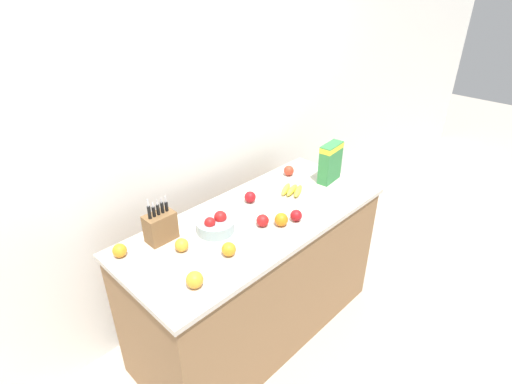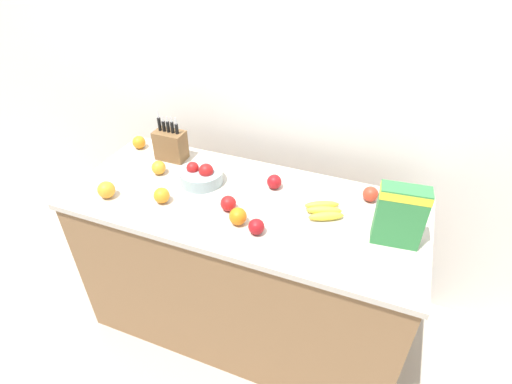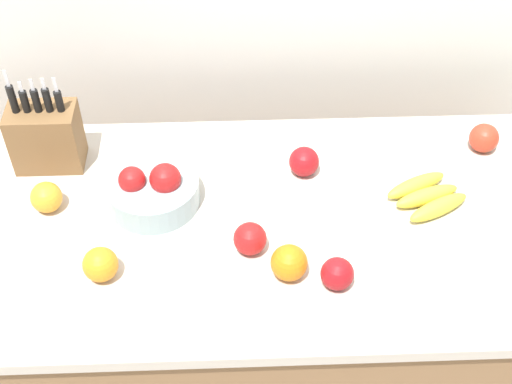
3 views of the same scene
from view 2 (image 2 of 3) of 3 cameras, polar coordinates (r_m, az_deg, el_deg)
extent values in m
plane|color=#B2A899|center=(2.57, -1.39, -17.87)|extent=(14.00, 14.00, 0.00)
cube|color=silver|center=(2.20, 4.09, 15.23)|extent=(9.00, 0.06, 2.60)
cube|color=olive|center=(2.23, -1.56, -11.10)|extent=(1.67, 0.69, 0.89)
cube|color=beige|center=(1.91, -1.79, -1.66)|extent=(1.70, 0.72, 0.03)
cube|color=brown|center=(2.24, -12.09, 6.54)|extent=(0.16, 0.10, 0.16)
cylinder|color=black|center=(2.21, -13.63, 9.39)|extent=(0.02, 0.02, 0.07)
cube|color=silver|center=(2.18, -13.85, 10.75)|extent=(0.01, 0.00, 0.04)
cylinder|color=black|center=(2.20, -13.03, 9.13)|extent=(0.02, 0.02, 0.06)
cube|color=silver|center=(2.18, -13.18, 10.10)|extent=(0.01, 0.00, 0.03)
cylinder|color=black|center=(2.18, -12.45, 9.07)|extent=(0.02, 0.02, 0.06)
cube|color=silver|center=(2.16, -12.61, 10.12)|extent=(0.01, 0.00, 0.03)
cylinder|color=black|center=(2.17, -11.87, 9.00)|extent=(0.02, 0.02, 0.06)
cube|color=silver|center=(2.15, -12.02, 10.09)|extent=(0.01, 0.00, 0.03)
cylinder|color=black|center=(2.16, -11.26, 8.81)|extent=(0.02, 0.02, 0.05)
cube|color=silver|center=(2.14, -11.41, 9.91)|extent=(0.01, 0.00, 0.04)
cube|color=#338442|center=(1.70, 19.86, -3.26)|extent=(0.20, 0.10, 0.27)
cube|color=yellow|center=(1.64, 20.64, -0.23)|extent=(0.20, 0.10, 0.04)
cylinder|color=#99B2B7|center=(2.03, -7.79, 2.24)|extent=(0.22, 0.22, 0.07)
sphere|color=red|center=(1.99, -7.14, 3.04)|extent=(0.07, 0.07, 0.07)
sphere|color=red|center=(2.02, -9.03, 3.43)|extent=(0.06, 0.06, 0.06)
ellipsoid|color=yellow|center=(1.81, 9.99, -3.44)|extent=(0.16, 0.11, 0.04)
ellipsoid|color=yellow|center=(1.84, 9.69, -2.62)|extent=(0.17, 0.09, 0.04)
ellipsoid|color=yellow|center=(1.87, 9.40, -1.83)|extent=(0.16, 0.10, 0.04)
sphere|color=#A31419|center=(1.71, 0.05, -4.97)|extent=(0.07, 0.07, 0.07)
sphere|color=#A31419|center=(1.97, 2.62, 1.48)|extent=(0.07, 0.07, 0.07)
sphere|color=red|center=(1.96, 16.04, -0.28)|extent=(0.07, 0.07, 0.07)
sphere|color=red|center=(1.83, -3.98, -1.63)|extent=(0.07, 0.07, 0.07)
sphere|color=orange|center=(1.93, -13.33, -0.48)|extent=(0.08, 0.08, 0.08)
sphere|color=orange|center=(2.04, -20.60, 0.30)|extent=(0.08, 0.08, 0.08)
sphere|color=orange|center=(2.14, -13.74, 3.41)|extent=(0.07, 0.07, 0.07)
sphere|color=orange|center=(2.40, -16.37, 6.83)|extent=(0.07, 0.07, 0.07)
sphere|color=orange|center=(1.75, -2.59, -3.49)|extent=(0.08, 0.08, 0.08)
camera|label=1|loc=(2.04, -75.30, 15.72)|focal=28.00mm
camera|label=3|loc=(0.73, -53.96, 27.74)|focal=50.00mm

